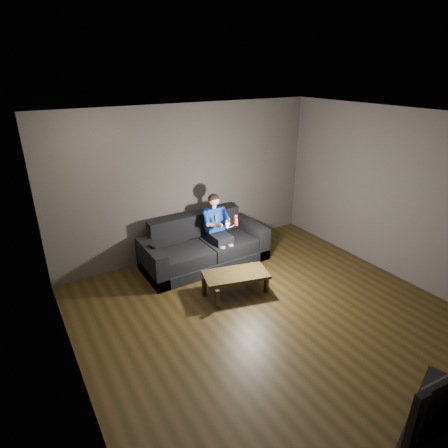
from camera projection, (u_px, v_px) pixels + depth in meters
floor at (273, 319)px, 5.21m from camera, size 5.00×5.00×0.00m
back_wall at (189, 182)px, 6.64m from camera, size 5.00×0.04×2.70m
left_wall at (68, 288)px, 3.48m from camera, size 0.04×5.00×2.70m
right_wall at (403, 197)px, 5.88m from camera, size 0.04×5.00×2.70m
ceiling at (285, 120)px, 4.15m from camera, size 5.00×5.00×0.02m
sofa at (204, 249)px, 6.59m from camera, size 2.17×0.94×0.84m
child at (217, 224)px, 6.49m from camera, size 0.47×0.58×1.15m
wii_remote_red at (236, 220)px, 6.10m from camera, size 0.04×0.07×0.18m
nunchuk_white at (227, 224)px, 6.04m from camera, size 0.08×0.10×0.14m
wii_remote_black at (152, 247)px, 5.93m from camera, size 0.07×0.15×0.03m
coffee_table at (236, 276)px, 5.69m from camera, size 1.07×0.72×0.35m
media_console at (429, 437)px, 3.31m from camera, size 1.33×0.78×0.46m
tv at (443, 391)px, 3.10m from camera, size 1.08×0.24×0.62m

